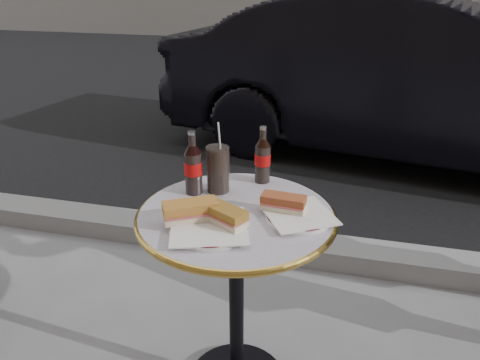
% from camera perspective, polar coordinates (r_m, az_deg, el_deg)
% --- Properties ---
extents(asphalt_road, '(40.00, 8.00, 0.00)m').
position_cam_1_polar(asphalt_road, '(6.40, 11.00, 11.29)').
color(asphalt_road, black).
rests_on(asphalt_road, ground).
extents(curb, '(40.00, 0.20, 0.12)m').
position_cam_1_polar(curb, '(2.55, 4.66, -8.05)').
color(curb, gray).
rests_on(curb, ground).
extents(bistro_table, '(0.62, 0.62, 0.73)m').
position_cam_1_polar(bistro_table, '(1.65, -0.43, -15.21)').
color(bistro_table, '#BAB2C4').
rests_on(bistro_table, ground).
extents(plate_left, '(0.26, 0.26, 0.01)m').
position_cam_1_polar(plate_left, '(1.35, -3.80, -5.97)').
color(plate_left, silver).
rests_on(plate_left, bistro_table).
extents(plate_right, '(0.26, 0.26, 0.01)m').
position_cam_1_polar(plate_right, '(1.42, 7.16, -4.43)').
color(plate_right, white).
rests_on(plate_right, bistro_table).
extents(sandwich_left_a, '(0.17, 0.14, 0.05)m').
position_cam_1_polar(sandwich_left_a, '(1.37, -6.07, -3.89)').
color(sandwich_left_a, '#B7762E').
rests_on(sandwich_left_a, plate_left).
extents(sandwich_left_b, '(0.16, 0.13, 0.05)m').
position_cam_1_polar(sandwich_left_b, '(1.35, -1.97, -4.38)').
color(sandwich_left_b, olive).
rests_on(sandwich_left_b, plate_left).
extents(sandwich_right, '(0.14, 0.07, 0.05)m').
position_cam_1_polar(sandwich_right, '(1.43, 5.30, -2.90)').
color(sandwich_right, '#984726').
rests_on(sandwich_right, plate_right).
extents(cola_bottle_left, '(0.07, 0.07, 0.22)m').
position_cam_1_polar(cola_bottle_left, '(1.53, -5.75, 2.11)').
color(cola_bottle_left, black).
rests_on(cola_bottle_left, bistro_table).
extents(cola_bottle_right, '(0.06, 0.06, 0.20)m').
position_cam_1_polar(cola_bottle_right, '(1.61, 2.78, 3.12)').
color(cola_bottle_right, black).
rests_on(cola_bottle_right, bistro_table).
extents(cola_glass, '(0.10, 0.10, 0.16)m').
position_cam_1_polar(cola_glass, '(1.55, -2.71, 1.33)').
color(cola_glass, black).
rests_on(cola_glass, bistro_table).
extents(parked_car, '(2.02, 4.06, 1.28)m').
position_cam_1_polar(parked_car, '(3.96, 20.59, 11.62)').
color(parked_car, black).
rests_on(parked_car, ground).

